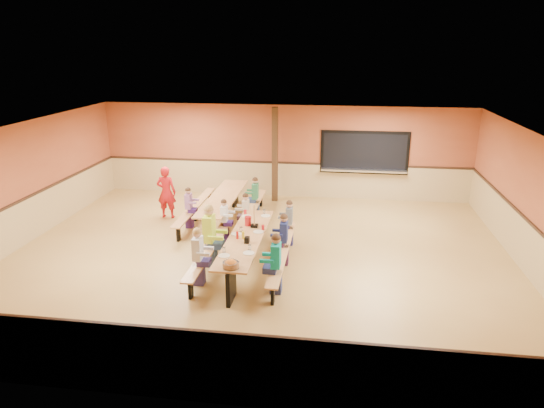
# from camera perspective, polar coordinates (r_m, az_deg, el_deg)

# --- Properties ---
(ground) EXTENTS (12.00, 12.00, 0.00)m
(ground) POSITION_cam_1_polar(r_m,az_deg,el_deg) (11.62, -1.59, -6.20)
(ground) COLOR olive
(ground) RESTS_ON ground
(room_envelope) EXTENTS (12.04, 10.04, 3.02)m
(room_envelope) POSITION_cam_1_polar(r_m,az_deg,el_deg) (11.36, -1.62, -3.03)
(room_envelope) COLOR #9C4D2D
(room_envelope) RESTS_ON ground
(kitchen_pass_through) EXTENTS (2.78, 0.28, 1.38)m
(kitchen_pass_through) POSITION_cam_1_polar(r_m,az_deg,el_deg) (15.77, 10.81, 5.75)
(kitchen_pass_through) COLOR black
(kitchen_pass_through) RESTS_ON ground
(structural_post) EXTENTS (0.18, 0.18, 3.00)m
(structural_post) POSITION_cam_1_polar(r_m,az_deg,el_deg) (15.33, 0.35, 5.76)
(structural_post) COLOR #322010
(structural_post) RESTS_ON ground
(cafeteria_table_main) EXTENTS (1.91, 3.70, 0.74)m
(cafeteria_table_main) POSITION_cam_1_polar(r_m,az_deg,el_deg) (10.92, -3.09, -4.87)
(cafeteria_table_main) COLOR #C1854C
(cafeteria_table_main) RESTS_ON ground
(cafeteria_table_second) EXTENTS (1.91, 3.70, 0.74)m
(cafeteria_table_second) POSITION_cam_1_polar(r_m,az_deg,el_deg) (13.75, -5.74, -0.00)
(cafeteria_table_second) COLOR #C1854C
(cafeteria_table_second) RESTS_ON ground
(seated_child_white_left) EXTENTS (0.38, 0.31, 1.24)m
(seated_child_white_left) POSITION_cam_1_polar(r_m,az_deg,el_deg) (10.22, -8.69, -6.17)
(seated_child_white_left) COLOR silver
(seated_child_white_left) RESTS_ON ground
(seated_adult_yellow) EXTENTS (0.48, 0.39, 1.43)m
(seated_adult_yellow) POSITION_cam_1_polar(r_m,az_deg,el_deg) (11.00, -7.37, -3.76)
(seated_adult_yellow) COLOR #C2E733
(seated_adult_yellow) RESTS_ON ground
(seated_child_grey_left) EXTENTS (0.32, 0.26, 1.12)m
(seated_child_grey_left) POSITION_cam_1_polar(r_m,az_deg,el_deg) (12.35, -5.62, -1.99)
(seated_child_grey_left) COLOR white
(seated_child_grey_left) RESTS_ON ground
(seated_child_teal_right) EXTENTS (0.39, 0.32, 1.26)m
(seated_child_teal_right) POSITION_cam_1_polar(r_m,az_deg,el_deg) (9.77, 0.47, -7.09)
(seated_child_teal_right) COLOR #0C928B
(seated_child_teal_right) RESTS_ON ground
(seated_child_navy_right) EXTENTS (0.37, 0.30, 1.21)m
(seated_child_navy_right) POSITION_cam_1_polar(r_m,az_deg,el_deg) (11.01, 1.39, -4.22)
(seated_child_navy_right) COLOR navy
(seated_child_navy_right) RESTS_ON ground
(seated_child_char_right) EXTENTS (0.34, 0.28, 1.15)m
(seated_child_char_right) POSITION_cam_1_polar(r_m,az_deg,el_deg) (12.10, 2.03, -2.26)
(seated_child_char_right) COLOR #555C62
(seated_child_char_right) RESTS_ON ground
(seated_child_purple_sec) EXTENTS (0.33, 0.27, 1.13)m
(seated_child_purple_sec) POSITION_cam_1_polar(r_m,az_deg,el_deg) (13.43, -9.75, -0.46)
(seated_child_purple_sec) COLOR #905D92
(seated_child_purple_sec) RESTS_ON ground
(seated_child_green_sec) EXTENTS (0.35, 0.29, 1.18)m
(seated_child_green_sec) POSITION_cam_1_polar(r_m,az_deg,el_deg) (14.07, -1.98, 0.77)
(seated_child_green_sec) COLOR #307A4E
(seated_child_green_sec) RESTS_ON ground
(seated_child_tan_sec) EXTENTS (0.33, 0.27, 1.14)m
(seated_child_tan_sec) POSITION_cam_1_polar(r_m,az_deg,el_deg) (12.71, -3.10, -1.27)
(seated_child_tan_sec) COLOR beige
(seated_child_tan_sec) RESTS_ON ground
(standing_woman) EXTENTS (0.56, 0.37, 1.53)m
(standing_woman) POSITION_cam_1_polar(r_m,az_deg,el_deg) (14.29, -12.32, 1.36)
(standing_woman) COLOR #B41418
(standing_woman) RESTS_ON ground
(punch_pitcher) EXTENTS (0.16, 0.16, 0.22)m
(punch_pitcher) POSITION_cam_1_polar(r_m,az_deg,el_deg) (11.45, -2.84, -2.01)
(punch_pitcher) COLOR red
(punch_pitcher) RESTS_ON cafeteria_table_main
(chip_bowl) EXTENTS (0.32, 0.32, 0.15)m
(chip_bowl) POSITION_cam_1_polar(r_m,az_deg,el_deg) (9.36, -4.87, -7.07)
(chip_bowl) COLOR orange
(chip_bowl) RESTS_ON cafeteria_table_main
(napkin_dispenser) EXTENTS (0.10, 0.14, 0.13)m
(napkin_dispenser) POSITION_cam_1_polar(r_m,az_deg,el_deg) (10.48, -2.96, -4.24)
(napkin_dispenser) COLOR black
(napkin_dispenser) RESTS_ON cafeteria_table_main
(condiment_mustard) EXTENTS (0.06, 0.06, 0.17)m
(condiment_mustard) POSITION_cam_1_polar(r_m,az_deg,el_deg) (10.68, -3.41, -3.69)
(condiment_mustard) COLOR yellow
(condiment_mustard) RESTS_ON cafeteria_table_main
(condiment_ketchup) EXTENTS (0.06, 0.06, 0.17)m
(condiment_ketchup) POSITION_cam_1_polar(r_m,az_deg,el_deg) (10.69, -4.10, -3.68)
(condiment_ketchup) COLOR #B2140F
(condiment_ketchup) RESTS_ON cafeteria_table_main
(table_paddle) EXTENTS (0.16, 0.16, 0.56)m
(table_paddle) POSITION_cam_1_polar(r_m,az_deg,el_deg) (11.33, -2.07, -2.07)
(table_paddle) COLOR black
(table_paddle) RESTS_ON cafeteria_table_main
(place_settings) EXTENTS (0.65, 3.30, 0.11)m
(place_settings) POSITION_cam_1_polar(r_m,az_deg,el_deg) (10.82, -3.11, -3.56)
(place_settings) COLOR beige
(place_settings) RESTS_ON cafeteria_table_main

